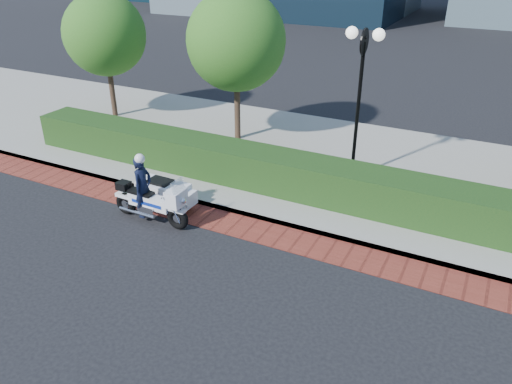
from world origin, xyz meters
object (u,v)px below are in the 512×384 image
at_px(lamppost, 361,82).
at_px(police_motorcycle, 155,193).
at_px(tree_b, 236,41).
at_px(tree_a, 105,35).

distance_m(lamppost, police_motorcycle, 6.14).
xyz_separation_m(lamppost, tree_b, (-4.50, 1.30, 0.48)).
bearing_deg(tree_b, police_motorcycle, -83.48).
distance_m(tree_b, police_motorcycle, 6.17).
height_order(tree_b, police_motorcycle, tree_b).
xyz_separation_m(tree_a, tree_b, (5.50, 0.00, 0.21)).
bearing_deg(lamppost, police_motorcycle, -133.04).
bearing_deg(police_motorcycle, tree_b, 97.38).
height_order(lamppost, police_motorcycle, lamppost).
distance_m(lamppost, tree_a, 10.09).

